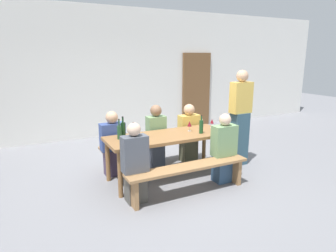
{
  "coord_description": "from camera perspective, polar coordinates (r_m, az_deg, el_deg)",
  "views": [
    {
      "loc": [
        -2.09,
        -4.14,
        2.02
      ],
      "look_at": [
        0.0,
        0.0,
        0.9
      ],
      "focal_mm": 31.26,
      "sensor_mm": 36.0,
      "label": 1
    }
  ],
  "objects": [
    {
      "name": "ground_plane",
      "position": [
        5.06,
        0.0,
        -9.96
      ],
      "size": [
        24.0,
        24.0,
        0.0
      ],
      "primitive_type": "plane",
      "color": "slate"
    },
    {
      "name": "back_wall",
      "position": [
        7.65,
        -11.06,
        10.16
      ],
      "size": [
        14.0,
        0.2,
        3.2
      ],
      "primitive_type": "cube",
      "color": "silver",
      "rests_on": "ground"
    },
    {
      "name": "wooden_door",
      "position": [
        8.58,
        5.54,
        6.99
      ],
      "size": [
        0.9,
        0.06,
        2.1
      ],
      "primitive_type": "cube",
      "color": "brown",
      "rests_on": "ground"
    },
    {
      "name": "tasting_table",
      "position": [
        4.83,
        0.0,
        -2.66
      ],
      "size": [
        2.04,
        0.78,
        0.75
      ],
      "color": "olive",
      "rests_on": "ground"
    },
    {
      "name": "bench_near",
      "position": [
        4.37,
        4.12,
        -8.88
      ],
      "size": [
        1.94,
        0.3,
        0.45
      ],
      "color": "#9E7247",
      "rests_on": "ground"
    },
    {
      "name": "bench_far",
      "position": [
        5.52,
        -3.23,
        -4.02
      ],
      "size": [
        1.94,
        0.3,
        0.45
      ],
      "color": "#9E7247",
      "rests_on": "ground"
    },
    {
      "name": "wine_bottle_0",
      "position": [
        4.25,
        -6.73,
        -2.13
      ],
      "size": [
        0.07,
        0.07,
        0.34
      ],
      "color": "#143319",
      "rests_on": "tasting_table"
    },
    {
      "name": "wine_bottle_1",
      "position": [
        4.7,
        -8.75,
        -0.65
      ],
      "size": [
        0.08,
        0.08,
        0.34
      ],
      "color": "#143319",
      "rests_on": "tasting_table"
    },
    {
      "name": "wine_bottle_2",
      "position": [
        4.91,
        6.49,
        -0.09
      ],
      "size": [
        0.07,
        0.07,
        0.31
      ],
      "color": "#194723",
      "rests_on": "tasting_table"
    },
    {
      "name": "wine_bottle_3",
      "position": [
        4.6,
        -9.48,
        -1.14
      ],
      "size": [
        0.07,
        0.07,
        0.32
      ],
      "color": "#234C2D",
      "rests_on": "tasting_table"
    },
    {
      "name": "wine_glass_0",
      "position": [
        5.31,
        8.57,
        0.85
      ],
      "size": [
        0.07,
        0.07,
        0.16
      ],
      "color": "silver",
      "rests_on": "tasting_table"
    },
    {
      "name": "wine_glass_1",
      "position": [
        5.04,
        4.22,
        0.39
      ],
      "size": [
        0.07,
        0.07,
        0.18
      ],
      "color": "silver",
      "rests_on": "tasting_table"
    },
    {
      "name": "wine_glass_2",
      "position": [
        5.43,
        6.62,
        1.11
      ],
      "size": [
        0.07,
        0.07,
        0.15
      ],
      "color": "silver",
      "rests_on": "tasting_table"
    },
    {
      "name": "seated_guest_near_0",
      "position": [
        4.11,
        -6.45,
        -7.59
      ],
      "size": [
        0.35,
        0.24,
        1.15
      ],
      "rotation": [
        0.0,
        0.0,
        1.57
      ],
      "color": "#4E4C45",
      "rests_on": "ground"
    },
    {
      "name": "seated_guest_near_1",
      "position": [
        4.82,
        10.81,
        -4.65
      ],
      "size": [
        0.4,
        0.24,
        1.13
      ],
      "rotation": [
        0.0,
        0.0,
        1.57
      ],
      "color": "#304D6E",
      "rests_on": "ground"
    },
    {
      "name": "seated_guest_far_0",
      "position": [
        5.08,
        -10.67,
        -3.73
      ],
      "size": [
        0.41,
        0.24,
        1.12
      ],
      "rotation": [
        0.0,
        0.0,
        -1.57
      ],
      "color": "#44354D",
      "rests_on": "ground"
    },
    {
      "name": "seated_guest_far_1",
      "position": [
        5.34,
        -2.32,
        -2.26
      ],
      "size": [
        0.34,
        0.24,
        1.17
      ],
      "rotation": [
        0.0,
        0.0,
        -1.57
      ],
      "color": "#454F60",
      "rests_on": "ground"
    },
    {
      "name": "seated_guest_far_2",
      "position": [
        5.66,
        4.07,
        -1.66
      ],
      "size": [
        0.39,
        0.24,
        1.13
      ],
      "rotation": [
        0.0,
        0.0,
        -1.57
      ],
      "color": "#52533B",
      "rests_on": "ground"
    },
    {
      "name": "standing_host",
      "position": [
        5.59,
        13.82,
        1.26
      ],
      "size": [
        0.39,
        0.24,
        1.77
      ],
      "rotation": [
        0.0,
        0.0,
        3.14
      ],
      "color": "#315162",
      "rests_on": "ground"
    }
  ]
}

